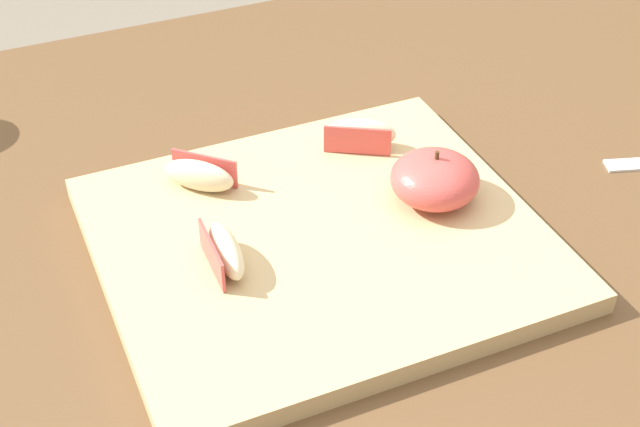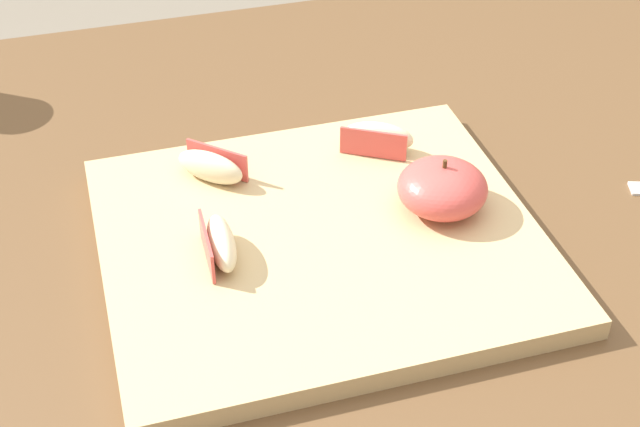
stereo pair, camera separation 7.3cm
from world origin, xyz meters
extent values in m
cube|color=brown|center=(0.00, 0.00, 0.76)|extent=(1.42, 0.80, 0.03)
cube|color=tan|center=(-0.08, -0.06, 0.78)|extent=(0.35, 0.31, 0.02)
ellipsoid|color=#D14C47|center=(0.03, -0.05, 0.81)|extent=(0.08, 0.08, 0.04)
cylinder|color=#4C3319|center=(0.03, -0.05, 0.84)|extent=(0.00, 0.00, 0.01)
ellipsoid|color=beige|center=(-0.16, -0.06, 0.81)|extent=(0.02, 0.06, 0.03)
cube|color=#D14C47|center=(-0.17, -0.06, 0.81)|extent=(0.00, 0.06, 0.03)
ellipsoid|color=beige|center=(0.01, 0.04, 0.81)|extent=(0.07, 0.05, 0.03)
cube|color=#D14C47|center=(0.00, 0.03, 0.81)|extent=(0.05, 0.03, 0.03)
ellipsoid|color=beige|center=(-0.15, 0.04, 0.81)|extent=(0.06, 0.06, 0.03)
cube|color=#D14C47|center=(-0.14, 0.05, 0.81)|extent=(0.05, 0.04, 0.03)
camera|label=1|loc=(-0.30, -0.58, 1.27)|focal=51.50mm
camera|label=2|loc=(-0.24, -0.61, 1.27)|focal=51.50mm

